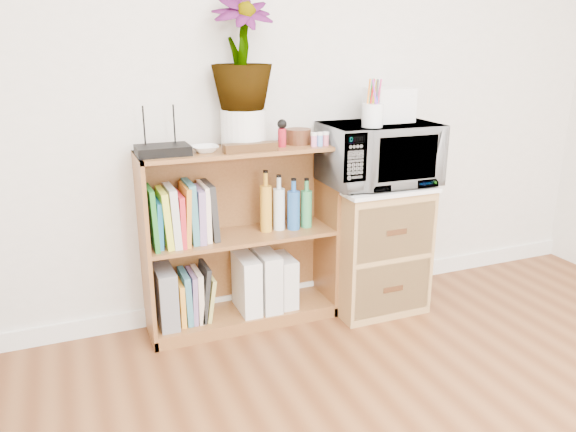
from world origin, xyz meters
TOP-DOWN VIEW (x-y plane):
  - skirting_board at (0.00, 2.24)m, footprint 4.00×0.02m
  - bookshelf at (-0.35, 2.10)m, footprint 1.00×0.30m
  - wicker_unit at (0.40, 2.02)m, footprint 0.50×0.45m
  - microwave at (0.40, 2.02)m, footprint 0.60×0.41m
  - pen_cup at (0.30, 1.92)m, footprint 0.10×0.10m
  - small_appliance at (0.48, 2.06)m, footprint 0.22×0.19m
  - router at (-0.73, 2.08)m, footprint 0.25×0.17m
  - white_bowl at (-0.53, 2.07)m, footprint 0.13×0.13m
  - plant_pot at (-0.32, 2.12)m, footprint 0.22×0.22m
  - potted_plant at (-0.32, 2.12)m, footprint 0.30×0.30m
  - trinket_box at (-0.32, 2.00)m, footprint 0.26×0.07m
  - kokeshi_doll at (-0.13, 2.06)m, footprint 0.04×0.04m
  - wooden_bowl at (-0.03, 2.11)m, footprint 0.13×0.13m
  - paint_jars at (0.05, 2.01)m, footprint 0.10×0.04m
  - file_box at (-0.76, 2.10)m, footprint 0.09×0.24m
  - magazine_holder_left at (-0.33, 2.09)m, footprint 0.10×0.25m
  - magazine_holder_mid at (-0.22, 2.09)m, footprint 0.10×0.25m
  - magazine_holder_right at (-0.11, 2.09)m, footprint 0.09×0.22m
  - cookbooks at (-0.65, 2.10)m, footprint 0.34×0.20m
  - liquor_bottles at (-0.11, 2.10)m, footprint 0.29×0.07m
  - lower_books at (-0.61, 2.10)m, footprint 0.19×0.19m

SIDE VIEW (x-z plane):
  - skirting_board at x=0.00m, z-range 0.00..0.10m
  - lower_books at x=-0.61m, z-range 0.05..0.35m
  - magazine_holder_right at x=-0.11m, z-range 0.07..0.34m
  - file_box at x=-0.76m, z-range 0.07..0.37m
  - magazine_holder_left at x=-0.33m, z-range 0.07..0.38m
  - magazine_holder_mid at x=-0.22m, z-range 0.07..0.39m
  - wicker_unit at x=0.40m, z-range 0.00..0.70m
  - bookshelf at x=-0.35m, z-range 0.00..0.95m
  - cookbooks at x=-0.65m, z-range 0.49..0.79m
  - liquor_bottles at x=-0.11m, z-range 0.48..0.80m
  - microwave at x=0.40m, z-range 0.72..1.05m
  - white_bowl at x=-0.53m, z-range 0.95..0.98m
  - trinket_box at x=-0.32m, z-range 0.95..0.99m
  - router at x=-0.73m, z-range 0.95..0.99m
  - paint_jars at x=0.05m, z-range 0.95..1.00m
  - wooden_bowl at x=-0.03m, z-range 0.95..1.03m
  - kokeshi_doll at x=-0.13m, z-range 0.95..1.04m
  - plant_pot at x=-0.32m, z-range 0.95..1.14m
  - pen_cup at x=0.30m, z-range 1.05..1.16m
  - small_appliance at x=0.48m, z-range 1.05..1.22m
  - potted_plant at x=-0.32m, z-range 1.14..1.67m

